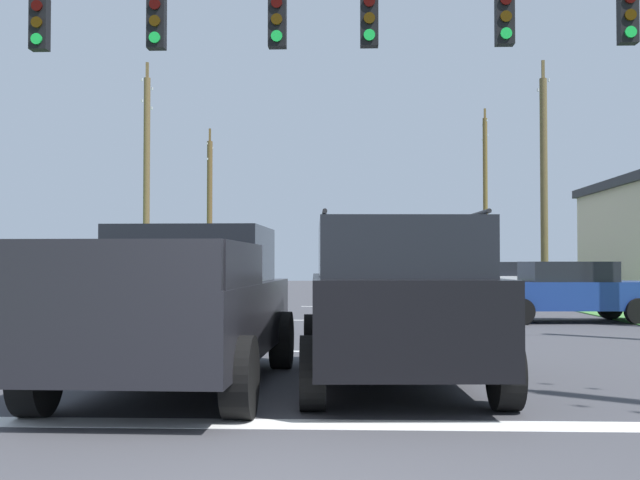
{
  "coord_description": "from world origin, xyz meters",
  "views": [
    {
      "loc": [
        0.48,
        -5.05,
        1.49
      ],
      "look_at": [
        -0.24,
        12.81,
        2.01
      ],
      "focal_mm": 44.45,
      "sensor_mm": 36.0,
      "label": 1
    }
  ],
  "objects_px": {
    "suv_black": "(393,298)",
    "distant_car_oncoming": "(567,291)",
    "overhead_signal_span": "(329,109)",
    "utility_pole_far_right": "(544,184)",
    "distant_car_crossing_white": "(493,282)",
    "pickup_truck": "(184,306)",
    "utility_pole_distant_left": "(210,210)",
    "distant_car_far_parked": "(32,287)",
    "utility_pole_near_left": "(485,197)",
    "utility_pole_distant_right": "(147,180)"
  },
  "relations": [
    {
      "from": "distant_car_oncoming",
      "to": "utility_pole_near_left",
      "type": "height_order",
      "value": "utility_pole_near_left"
    },
    {
      "from": "distant_car_crossing_white",
      "to": "distant_car_far_parked",
      "type": "relative_size",
      "value": 0.99
    },
    {
      "from": "overhead_signal_span",
      "to": "distant_car_far_parked",
      "type": "xyz_separation_m",
      "value": [
        -8.81,
        8.5,
        -3.44
      ]
    },
    {
      "from": "overhead_signal_span",
      "to": "utility_pole_far_right",
      "type": "height_order",
      "value": "utility_pole_far_right"
    },
    {
      "from": "overhead_signal_span",
      "to": "utility_pole_distant_right",
      "type": "relative_size",
      "value": 1.66
    },
    {
      "from": "overhead_signal_span",
      "to": "suv_black",
      "type": "relative_size",
      "value": 3.5
    },
    {
      "from": "utility_pole_far_right",
      "to": "utility_pole_near_left",
      "type": "relative_size",
      "value": 0.92
    },
    {
      "from": "distant_car_oncoming",
      "to": "distant_car_far_parked",
      "type": "relative_size",
      "value": 0.99
    },
    {
      "from": "utility_pole_distant_left",
      "to": "distant_car_crossing_white",
      "type": "bearing_deg",
      "value": -53.87
    },
    {
      "from": "utility_pole_far_right",
      "to": "utility_pole_distant_left",
      "type": "relative_size",
      "value": 1.04
    },
    {
      "from": "pickup_truck",
      "to": "utility_pole_distant_right",
      "type": "xyz_separation_m",
      "value": [
        -6.98,
        24.78,
        4.15
      ]
    },
    {
      "from": "utility_pole_distant_right",
      "to": "utility_pole_distant_left",
      "type": "distance_m",
      "value": 13.57
    },
    {
      "from": "overhead_signal_span",
      "to": "utility_pole_near_left",
      "type": "height_order",
      "value": "utility_pole_near_left"
    },
    {
      "from": "distant_car_oncoming",
      "to": "utility_pole_distant_right",
      "type": "distance_m",
      "value": 20.63
    },
    {
      "from": "pickup_truck",
      "to": "utility_pole_distant_left",
      "type": "relative_size",
      "value": 0.56
    },
    {
      "from": "suv_black",
      "to": "utility_pole_far_right",
      "type": "distance_m",
      "value": 25.42
    },
    {
      "from": "pickup_truck",
      "to": "suv_black",
      "type": "height_order",
      "value": "suv_black"
    },
    {
      "from": "utility_pole_near_left",
      "to": "distant_car_far_parked",
      "type": "bearing_deg",
      "value": -123.7
    },
    {
      "from": "distant_car_far_parked",
      "to": "utility_pole_near_left",
      "type": "height_order",
      "value": "utility_pole_near_left"
    },
    {
      "from": "overhead_signal_span",
      "to": "utility_pole_far_right",
      "type": "xyz_separation_m",
      "value": [
        8.5,
        19.65,
        0.58
      ]
    },
    {
      "from": "overhead_signal_span",
      "to": "distant_car_oncoming",
      "type": "distance_m",
      "value": 9.2
    },
    {
      "from": "pickup_truck",
      "to": "suv_black",
      "type": "distance_m",
      "value": 2.54
    },
    {
      "from": "utility_pole_near_left",
      "to": "utility_pole_distant_left",
      "type": "xyz_separation_m",
      "value": [
        -16.81,
        -0.64,
        -0.79
      ]
    },
    {
      "from": "distant_car_crossing_white",
      "to": "utility_pole_far_right",
      "type": "height_order",
      "value": "utility_pole_far_right"
    },
    {
      "from": "pickup_truck",
      "to": "utility_pole_far_right",
      "type": "height_order",
      "value": "utility_pole_far_right"
    },
    {
      "from": "utility_pole_near_left",
      "to": "pickup_truck",
      "type": "bearing_deg",
      "value": -104.6
    },
    {
      "from": "distant_car_oncoming",
      "to": "distant_car_far_parked",
      "type": "height_order",
      "value": "same"
    },
    {
      "from": "overhead_signal_span",
      "to": "utility_pole_distant_right",
      "type": "distance_m",
      "value": 22.07
    },
    {
      "from": "overhead_signal_span",
      "to": "utility_pole_distant_right",
      "type": "xyz_separation_m",
      "value": [
        -8.6,
        20.31,
        0.89
      ]
    },
    {
      "from": "overhead_signal_span",
      "to": "utility_pole_distant_left",
      "type": "xyz_separation_m",
      "value": [
        -8.27,
        33.87,
        0.46
      ]
    },
    {
      "from": "pickup_truck",
      "to": "suv_black",
      "type": "bearing_deg",
      "value": 3.44
    },
    {
      "from": "distant_car_crossing_white",
      "to": "utility_pole_distant_left",
      "type": "relative_size",
      "value": 0.45
    },
    {
      "from": "distant_car_crossing_white",
      "to": "distant_car_oncoming",
      "type": "distance_m",
      "value": 8.77
    },
    {
      "from": "distant_car_crossing_white",
      "to": "utility_pole_near_left",
      "type": "distance_m",
      "value": 20.3
    },
    {
      "from": "utility_pole_distant_left",
      "to": "pickup_truck",
      "type": "bearing_deg",
      "value": -80.16
    },
    {
      "from": "distant_car_far_parked",
      "to": "distant_car_oncoming",
      "type": "bearing_deg",
      "value": -8.82
    },
    {
      "from": "suv_black",
      "to": "utility_pole_near_left",
      "type": "xyz_separation_m",
      "value": [
        7.62,
        38.83,
        4.42
      ]
    },
    {
      "from": "pickup_truck",
      "to": "distant_car_oncoming",
      "type": "xyz_separation_m",
      "value": [
        7.46,
        10.69,
        -0.18
      ]
    },
    {
      "from": "overhead_signal_span",
      "to": "distant_car_oncoming",
      "type": "bearing_deg",
      "value": 46.84
    },
    {
      "from": "overhead_signal_span",
      "to": "utility_pole_distant_left",
      "type": "distance_m",
      "value": 34.87
    },
    {
      "from": "pickup_truck",
      "to": "distant_car_far_parked",
      "type": "relative_size",
      "value": 1.23
    },
    {
      "from": "utility_pole_far_right",
      "to": "utility_pole_distant_right",
      "type": "bearing_deg",
      "value": 177.78
    },
    {
      "from": "distant_car_far_parked",
      "to": "distant_car_crossing_white",
      "type": "bearing_deg",
      "value": 24.39
    },
    {
      "from": "pickup_truck",
      "to": "distant_car_oncoming",
      "type": "bearing_deg",
      "value": 55.12
    },
    {
      "from": "suv_black",
      "to": "distant_car_oncoming",
      "type": "height_order",
      "value": "suv_black"
    },
    {
      "from": "pickup_truck",
      "to": "utility_pole_near_left",
      "type": "xyz_separation_m",
      "value": [
        10.16,
        38.98,
        4.51
      ]
    },
    {
      "from": "pickup_truck",
      "to": "utility_pole_far_right",
      "type": "distance_m",
      "value": 26.44
    },
    {
      "from": "suv_black",
      "to": "distant_car_crossing_white",
      "type": "height_order",
      "value": "suv_black"
    },
    {
      "from": "pickup_truck",
      "to": "distant_car_oncoming",
      "type": "relative_size",
      "value": 1.24
    },
    {
      "from": "pickup_truck",
      "to": "utility_pole_distant_left",
      "type": "distance_m",
      "value": 39.09
    }
  ]
}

